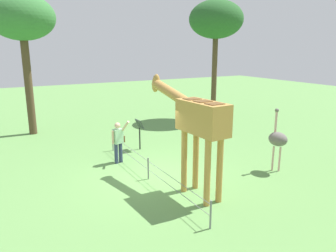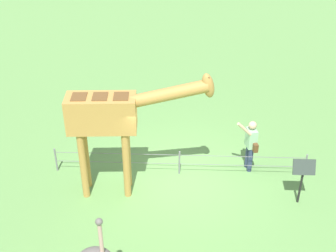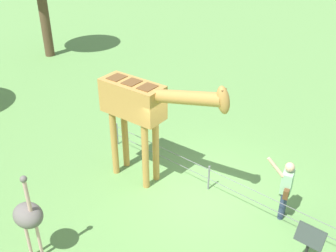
{
  "view_description": "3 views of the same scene",
  "coord_description": "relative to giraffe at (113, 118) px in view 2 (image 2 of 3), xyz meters",
  "views": [
    {
      "loc": [
        -9.19,
        4.56,
        4.31
      ],
      "look_at": [
        0.3,
        -0.68,
        1.66
      ],
      "focal_mm": 34.54,
      "sensor_mm": 36.0,
      "label": 1
    },
    {
      "loc": [
        0.1,
        -10.01,
        7.88
      ],
      "look_at": [
        -0.3,
        -0.34,
        1.93
      ],
      "focal_mm": 48.29,
      "sensor_mm": 36.0,
      "label": 2
    },
    {
      "loc": [
        4.68,
        -6.98,
        6.89
      ],
      "look_at": [
        -0.75,
        -0.55,
        2.03
      ],
      "focal_mm": 43.03,
      "sensor_mm": 36.0,
      "label": 3
    }
  ],
  "objects": [
    {
      "name": "ground_plane",
      "position": [
        1.63,
        0.55,
        -2.26
      ],
      "size": [
        60.0,
        60.0,
        0.0
      ],
      "primitive_type": "plane",
      "color": "#60934C"
    },
    {
      "name": "giraffe",
      "position": [
        0.0,
        0.0,
        0.0
      ],
      "size": [
        3.65,
        0.81,
        3.46
      ],
      "color": "#BC8942",
      "rests_on": "ground_plane"
    },
    {
      "name": "visitor",
      "position": [
        3.6,
        1.09,
        -1.36
      ],
      "size": [
        0.65,
        0.57,
        1.7
      ],
      "color": "navy",
      "rests_on": "ground_plane"
    },
    {
      "name": "info_sign",
      "position": [
        4.75,
        -0.3,
        -1.31
      ],
      "size": [
        0.56,
        0.21,
        1.32
      ],
      "color": "black",
      "rests_on": "ground_plane"
    },
    {
      "name": "wire_fence",
      "position": [
        1.63,
        0.79,
        -1.86
      ],
      "size": [
        7.05,
        0.05,
        0.75
      ],
      "color": "slate",
      "rests_on": "ground_plane"
    }
  ]
}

